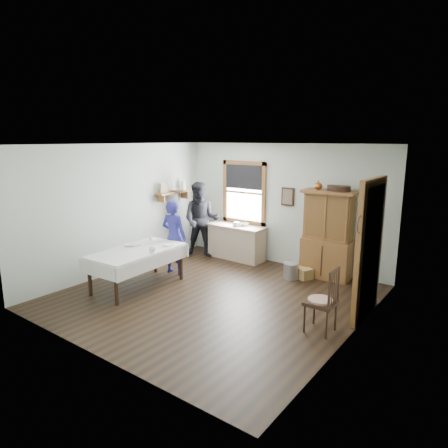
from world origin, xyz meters
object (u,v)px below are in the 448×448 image
object	(u,v)px
work_counter	(236,242)
wicker_basket	(303,273)
china_hutch	(327,235)
spindle_chair	(321,299)
dining_table	(138,268)
pail	(291,271)
woman_blue	(174,240)
figure_dark	(201,223)

from	to	relation	value
work_counter	wicker_basket	xyz separation A→B (m)	(1.87, -0.31, -0.29)
china_hutch	spindle_chair	distance (m)	2.49
china_hutch	wicker_basket	distance (m)	0.92
china_hutch	dining_table	size ratio (longest dim) A/B	0.97
pail	woman_blue	size ratio (longest dim) A/B	0.22
spindle_chair	wicker_basket	size ratio (longest dim) A/B	2.67
dining_table	woman_blue	world-z (taller)	woman_blue
dining_table	pail	xyz separation A→B (m)	(2.14, 2.17, -0.21)
dining_table	figure_dark	bearing A→B (deg)	98.21
dining_table	figure_dark	world-z (taller)	figure_dark
work_counter	woman_blue	xyz separation A→B (m)	(-0.45, -1.64, 0.33)
wicker_basket	work_counter	bearing A→B (deg)	170.53
wicker_basket	figure_dark	bearing A→B (deg)	-178.94
work_counter	woman_blue	size ratio (longest dim) A/B	0.97
wicker_basket	woman_blue	world-z (taller)	woman_blue
work_counter	figure_dark	distance (m)	0.96
work_counter	figure_dark	bearing A→B (deg)	-154.14
work_counter	dining_table	bearing A→B (deg)	-98.62
pail	figure_dark	size ratio (longest dim) A/B	0.19
wicker_basket	spindle_chair	bearing A→B (deg)	-58.16
work_counter	woman_blue	bearing A→B (deg)	-104.32
woman_blue	dining_table	bearing A→B (deg)	82.31
china_hutch	spindle_chair	xyz separation A→B (m)	(0.87, -2.30, -0.40)
spindle_chair	figure_dark	xyz separation A→B (m)	(-3.87, 1.92, 0.33)
dining_table	spindle_chair	distance (m)	3.56
dining_table	woman_blue	bearing A→B (deg)	90.05
spindle_chair	woman_blue	size ratio (longest dim) A/B	0.69
spindle_chair	woman_blue	bearing A→B (deg)	168.88
spindle_chair	figure_dark	world-z (taller)	figure_dark
pail	figure_dark	distance (m)	2.57
pail	figure_dark	world-z (taller)	figure_dark
woman_blue	pail	bearing A→B (deg)	-159.38
spindle_chair	wicker_basket	world-z (taller)	spindle_chair
work_counter	spindle_chair	world-z (taller)	spindle_chair
woman_blue	figure_dark	size ratio (longest dim) A/B	0.87
pail	wicker_basket	world-z (taller)	pail
china_hutch	spindle_chair	world-z (taller)	china_hutch
china_hutch	wicker_basket	xyz separation A→B (m)	(-0.35, -0.33, -0.79)
woman_blue	figure_dark	world-z (taller)	figure_dark
work_counter	dining_table	xyz separation A→B (m)	(-0.45, -2.65, -0.03)
work_counter	china_hutch	distance (m)	2.28
china_hutch	figure_dark	xyz separation A→B (m)	(-3.00, -0.38, -0.06)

